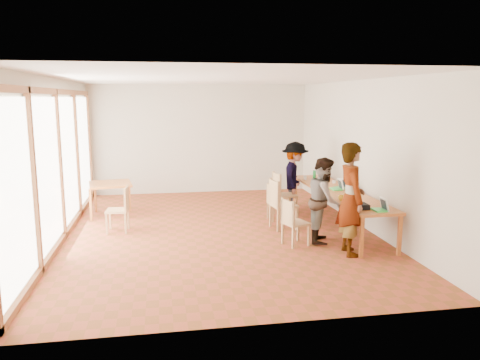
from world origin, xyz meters
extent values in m
plane|color=#983E24|center=(0.00, 0.00, 0.00)|extent=(8.00, 8.00, 0.00)
cube|color=beige|center=(0.00, 4.00, 1.50)|extent=(6.00, 0.10, 3.00)
cube|color=beige|center=(0.00, -4.00, 1.50)|extent=(6.00, 0.10, 3.00)
cube|color=beige|center=(3.00, 0.00, 1.50)|extent=(0.10, 8.00, 3.00)
cube|color=white|center=(-2.96, 0.00, 1.50)|extent=(0.10, 8.00, 3.00)
cube|color=white|center=(0.00, 0.00, 3.02)|extent=(6.00, 8.00, 0.04)
cube|color=#C1642B|center=(2.50, -0.05, 0.72)|extent=(0.80, 4.00, 0.05)
cube|color=#C1642B|center=(2.16, -1.99, 0.35)|extent=(0.06, 0.06, 0.70)
cube|color=#C1642B|center=(2.16, 1.89, 0.35)|extent=(0.06, 0.06, 0.70)
cube|color=#C1642B|center=(2.84, -1.99, 0.35)|extent=(0.06, 0.06, 0.70)
cube|color=#C1642B|center=(2.84, 1.89, 0.35)|extent=(0.06, 0.06, 0.70)
cube|color=#C1642B|center=(-2.23, 1.66, 0.72)|extent=(0.90, 0.90, 0.05)
cube|color=#C1642B|center=(-2.62, 1.27, 0.35)|extent=(0.05, 0.05, 0.70)
cube|color=#C1642B|center=(-2.62, 2.05, 0.35)|extent=(0.05, 0.05, 0.70)
cube|color=#C1642B|center=(-1.84, 1.27, 0.35)|extent=(0.05, 0.05, 0.70)
cube|color=#C1642B|center=(-1.84, 2.05, 0.35)|extent=(0.05, 0.05, 0.70)
cube|color=tan|center=(1.28, -1.13, 0.41)|extent=(0.50, 0.50, 0.04)
cube|color=tan|center=(1.11, -1.19, 0.63)|extent=(0.16, 0.39, 0.42)
cube|color=tan|center=(1.35, -0.04, 0.48)|extent=(0.54, 0.54, 0.05)
cube|color=tan|center=(1.13, -0.08, 0.76)|extent=(0.12, 0.47, 0.50)
cube|color=tan|center=(1.38, 0.63, 0.38)|extent=(0.41, 0.41, 0.04)
cube|color=tan|center=(1.22, 0.61, 0.59)|extent=(0.07, 0.37, 0.39)
cube|color=tan|center=(1.65, 1.00, 0.47)|extent=(0.52, 0.52, 0.04)
cube|color=tan|center=(1.45, 0.97, 0.73)|extent=(0.11, 0.46, 0.48)
cube|color=tan|center=(-1.97, 0.29, 0.43)|extent=(0.45, 0.45, 0.04)
cube|color=tan|center=(-1.78, 0.28, 0.67)|extent=(0.07, 0.42, 0.44)
imported|color=gray|center=(2.05, -1.75, 0.96)|extent=(0.51, 0.73, 1.92)
imported|color=gray|center=(1.85, -1.00, 0.79)|extent=(0.83, 0.93, 1.57)
imported|color=gray|center=(1.96, 1.30, 0.82)|extent=(0.96, 1.21, 1.64)
cube|color=#3AD252|center=(2.53, -1.82, 0.76)|extent=(0.19, 0.27, 0.03)
cube|color=white|center=(2.62, -1.82, 0.86)|extent=(0.08, 0.25, 0.22)
cube|color=#3AD252|center=(2.49, 0.05, 0.76)|extent=(0.20, 0.28, 0.03)
cube|color=white|center=(2.59, 0.05, 0.86)|extent=(0.09, 0.25, 0.23)
cube|color=#3AD252|center=(2.62, 0.17, 0.76)|extent=(0.25, 0.29, 0.03)
cube|color=white|center=(2.71, 0.20, 0.85)|extent=(0.15, 0.24, 0.21)
imported|color=yellow|center=(2.21, -0.95, 0.80)|extent=(0.16, 0.16, 0.10)
cylinder|color=#197A2D|center=(2.31, 0.92, 0.89)|extent=(0.07, 0.07, 0.28)
cylinder|color=silver|center=(2.22, 1.31, 0.80)|extent=(0.07, 0.07, 0.09)
cylinder|color=white|center=(2.73, 0.79, 0.78)|extent=(0.08, 0.08, 0.06)
cube|color=#D24062|center=(2.54, -0.87, 0.76)|extent=(0.05, 0.10, 0.01)
cube|color=black|center=(2.32, -1.63, 0.80)|extent=(0.16, 0.26, 0.09)
camera|label=1|loc=(-1.09, -9.02, 2.64)|focal=35.00mm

